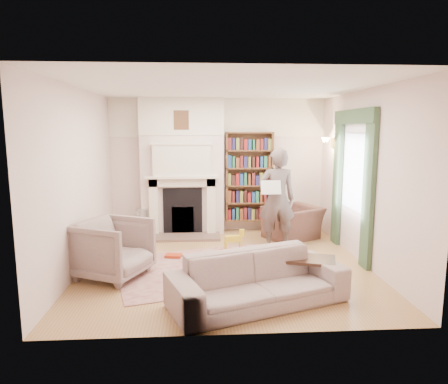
{
  "coord_description": "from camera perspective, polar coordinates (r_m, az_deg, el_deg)",
  "views": [
    {
      "loc": [
        -0.41,
        -6.21,
        2.18
      ],
      "look_at": [
        0.0,
        0.25,
        1.15
      ],
      "focal_mm": 32.0,
      "sensor_mm": 36.0,
      "label": 1
    }
  ],
  "objects": [
    {
      "name": "newspaper",
      "position": [
        7.05,
        6.72,
        0.66
      ],
      "size": [
        0.36,
        0.11,
        0.24
      ],
      "primitive_type": "cube",
      "rotation": [
        -0.35,
        0.0,
        0.01
      ],
      "color": "silver",
      "rests_on": "man_reading"
    },
    {
      "name": "floor",
      "position": [
        6.6,
        0.14,
        -10.26
      ],
      "size": [
        4.5,
        4.5,
        0.0
      ],
      "primitive_type": "plane",
      "color": "olive",
      "rests_on": "ground"
    },
    {
      "name": "board_game",
      "position": [
        6.69,
        -1.33,
        -9.75
      ],
      "size": [
        0.47,
        0.47,
        0.03
      ],
      "primitive_type": "cube",
      "rotation": [
        0.0,
        0.0,
        -0.38
      ],
      "color": "#E4C150",
      "rests_on": "rug"
    },
    {
      "name": "rug",
      "position": [
        6.39,
        -2.93,
        -10.85
      ],
      "size": [
        3.05,
        2.62,
        0.01
      ],
      "primitive_type": "cube",
      "rotation": [
        0.0,
        0.0,
        0.27
      ],
      "color": "tan",
      "rests_on": "floor"
    },
    {
      "name": "bookcase",
      "position": [
        8.46,
        3.6,
        2.19
      ],
      "size": [
        1.0,
        0.24,
        1.85
      ],
      "primitive_type": "cube",
      "color": "brown",
      "rests_on": "floor"
    },
    {
      "name": "man_reading",
      "position": [
        7.31,
        7.56,
        -0.99
      ],
      "size": [
        0.67,
        0.45,
        1.84
      ],
      "primitive_type": "imported",
      "rotation": [
        0.0,
        0.0,
        3.15
      ],
      "color": "#554644",
      "rests_on": "floor"
    },
    {
      "name": "coffee_table",
      "position": [
        5.66,
        11.93,
        -11.36
      ],
      "size": [
        0.8,
        0.64,
        0.45
      ],
      "primitive_type": null,
      "rotation": [
        0.0,
        0.0,
        -0.3
      ],
      "color": "#361F12",
      "rests_on": "floor"
    },
    {
      "name": "game_box_lid",
      "position": [
        6.94,
        -7.23,
        -9.02
      ],
      "size": [
        0.3,
        0.23,
        0.05
      ],
      "primitive_type": "cube",
      "rotation": [
        0.0,
        0.0,
        -0.18
      ],
      "color": "#A52F12",
      "rests_on": "rug"
    },
    {
      "name": "paraffin_heater",
      "position": [
        8.32,
        -11.77,
        -4.39
      ],
      "size": [
        0.3,
        0.3,
        0.55
      ],
      "primitive_type": "cylinder",
      "rotation": [
        0.0,
        0.0,
        -0.33
      ],
      "color": "#A3A5AA",
      "rests_on": "floor"
    },
    {
      "name": "wall_right",
      "position": [
        6.8,
        19.42,
        1.94
      ],
      "size": [
        0.0,
        4.5,
        4.5
      ],
      "primitive_type": "plane",
      "rotation": [
        1.57,
        0.0,
        -1.57
      ],
      "color": "beige",
      "rests_on": "floor"
    },
    {
      "name": "armchair_reading",
      "position": [
        8.1,
        9.79,
        -4.36
      ],
      "size": [
        1.29,
        1.24,
        0.65
      ],
      "primitive_type": "imported",
      "rotation": [
        0.0,
        0.0,
        3.64
      ],
      "color": "#4E3329",
      "rests_on": "floor"
    },
    {
      "name": "window",
      "position": [
        7.16,
        18.09,
        2.74
      ],
      "size": [
        0.02,
        0.9,
        1.3
      ],
      "primitive_type": "cube",
      "color": "silver",
      "rests_on": "wall_right"
    },
    {
      "name": "comic_annuals",
      "position": [
        6.27,
        2.68,
        -11.11
      ],
      "size": [
        0.4,
        0.61,
        0.02
      ],
      "color": "red",
      "rests_on": "rug"
    },
    {
      "name": "wall_front",
      "position": [
        4.06,
        2.22,
        -2.03
      ],
      "size": [
        4.5,
        0.0,
        4.5
      ],
      "primitive_type": "plane",
      "rotation": [
        -1.57,
        0.0,
        0.0
      ],
      "color": "beige",
      "rests_on": "floor"
    },
    {
      "name": "wall_left",
      "position": [
        6.53,
        -19.98,
        1.63
      ],
      "size": [
        0.0,
        4.5,
        4.5
      ],
      "primitive_type": "plane",
      "rotation": [
        1.57,
        0.0,
        1.57
      ],
      "color": "beige",
      "rests_on": "floor"
    },
    {
      "name": "armchair_left",
      "position": [
        6.15,
        -15.56,
        -7.81
      ],
      "size": [
        1.25,
        1.24,
        0.87
      ],
      "primitive_type": "imported",
      "rotation": [
        0.0,
        0.0,
        1.14
      ],
      "color": "#A29A85",
      "rests_on": "floor"
    },
    {
      "name": "curtain_left",
      "position": [
        6.54,
        19.95,
        -0.13
      ],
      "size": [
        0.07,
        0.32,
        2.4
      ],
      "primitive_type": "cube",
      "color": "#314A30",
      "rests_on": "floor"
    },
    {
      "name": "rocking_horse",
      "position": [
        7.15,
        1.33,
        -7.02
      ],
      "size": [
        0.48,
        0.26,
        0.41
      ],
      "primitive_type": null,
      "rotation": [
        0.0,
        0.0,
        0.17
      ],
      "color": "gold",
      "rests_on": "rug"
    },
    {
      "name": "wall_back",
      "position": [
        8.51,
        -0.85,
        3.77
      ],
      "size": [
        4.5,
        0.0,
        4.5
      ],
      "primitive_type": "plane",
      "rotation": [
        1.57,
        0.0,
        0.0
      ],
      "color": "beige",
      "rests_on": "floor"
    },
    {
      "name": "curtain_right",
      "position": [
        7.83,
        15.89,
        1.49
      ],
      "size": [
        0.07,
        0.32,
        2.4
      ],
      "primitive_type": "cube",
      "color": "#314A30",
      "rests_on": "floor"
    },
    {
      "name": "ceiling",
      "position": [
        6.26,
        0.15,
        14.72
      ],
      "size": [
        4.5,
        4.5,
        0.0
      ],
      "primitive_type": "plane",
      "rotation": [
        3.14,
        0.0,
        0.0
      ],
      "color": "white",
      "rests_on": "wall_back"
    },
    {
      "name": "fireplace",
      "position": [
        8.31,
        -5.96,
        3.5
      ],
      "size": [
        1.7,
        0.58,
        2.8
      ],
      "color": "beige",
      "rests_on": "floor"
    },
    {
      "name": "wall_sconce",
      "position": [
        8.1,
        14.02,
        6.78
      ],
      "size": [
        0.2,
        0.24,
        0.24
      ],
      "primitive_type": null,
      "color": "gold",
      "rests_on": "wall_right"
    },
    {
      "name": "pelmet",
      "position": [
        7.11,
        18.12,
        10.21
      ],
      "size": [
        0.09,
        1.7,
        0.24
      ],
      "primitive_type": "cube",
      "color": "#314A30",
      "rests_on": "wall_right"
    },
    {
      "name": "sofa",
      "position": [
        5.1,
        4.87,
        -12.37
      ],
      "size": [
        2.37,
        1.56,
        0.64
      ],
      "primitive_type": "imported",
      "rotation": [
        0.0,
        0.0,
        0.35
      ],
      "color": "#AFA790",
      "rests_on": "floor"
    }
  ]
}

